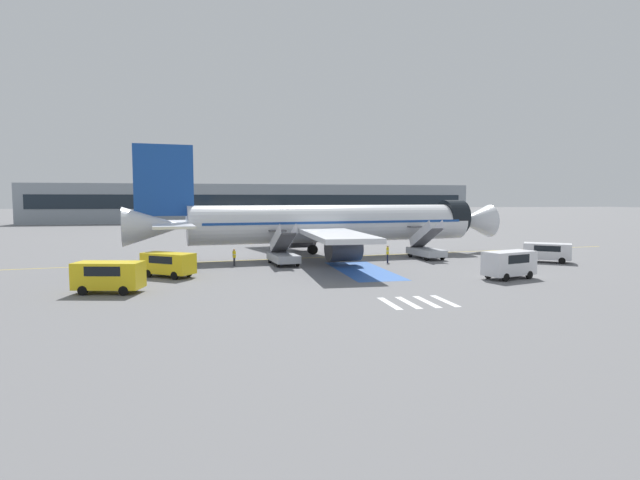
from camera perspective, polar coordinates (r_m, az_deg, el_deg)
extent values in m
plane|color=slate|center=(54.12, 3.55, -1.97)|extent=(600.00, 600.00, 0.00)
cube|color=gold|center=(54.35, 1.73, -1.93)|extent=(74.55, 9.41, 0.01)
cube|color=#2856A8|center=(44.15, 4.93, -3.48)|extent=(4.29, 12.13, 0.01)
cube|color=silver|center=(30.59, 7.95, -7.18)|extent=(0.44, 3.60, 0.01)
cube|color=silver|center=(31.00, 10.05, -7.05)|extent=(0.44, 3.60, 0.01)
cube|color=silver|center=(31.46, 12.10, -6.91)|extent=(0.44, 3.60, 0.01)
cube|color=silver|center=(31.95, 14.08, -6.77)|extent=(0.44, 3.60, 0.01)
cylinder|color=silver|center=(54.06, 1.74, 1.91)|extent=(31.35, 7.76, 3.98)
cone|color=silver|center=(62.49, 17.17, 2.08)|extent=(4.82, 4.41, 3.90)
cone|color=silver|center=(50.67, -18.32, 1.48)|extent=(6.39, 4.52, 3.82)
cylinder|color=black|center=(60.77, 14.90, 2.53)|extent=(2.86, 4.28, 4.02)
cube|color=#19479E|center=(54.05, 1.74, 2.12)|extent=(28.89, 7.54, 0.24)
cube|color=silver|center=(60.94, -3.71, 1.65)|extent=(8.66, 16.30, 0.44)
cylinder|color=#38383D|center=(60.25, -2.13, 0.25)|extent=(3.37, 2.75, 2.39)
cube|color=silver|center=(45.34, 1.65, 0.61)|extent=(5.03, 15.67, 0.44)
cylinder|color=#38383D|center=(47.09, 2.72, -1.00)|extent=(3.37, 2.75, 2.39)
cube|color=#19479E|center=(50.64, -17.43, 6.53)|extent=(5.57, 1.04, 6.88)
cube|color=silver|center=(54.46, -16.78, 1.94)|extent=(4.33, 6.76, 0.24)
cube|color=silver|center=(46.92, -16.47, 1.53)|extent=(4.33, 6.76, 0.24)
cylinder|color=#38383D|center=(58.85, 11.71, 0.27)|extent=(0.20, 0.20, 2.82)
cylinder|color=black|center=(58.97, 11.69, -1.09)|extent=(0.87, 0.38, 0.84)
cylinder|color=#38383D|center=(56.57, -0.86, 0.16)|extent=(0.24, 0.24, 2.50)
cylinder|color=black|center=(56.68, -0.86, -1.10)|extent=(1.17, 0.73, 1.10)
cylinder|color=#38383D|center=(50.75, 1.28, -0.36)|extent=(0.24, 0.24, 2.50)
cylinder|color=black|center=(50.87, 1.28, -1.76)|extent=(1.17, 0.73, 1.10)
cube|color=#ADB2BA|center=(53.83, 12.02, -1.35)|extent=(2.77, 5.03, 0.70)
cylinder|color=black|center=(54.86, 10.28, -1.58)|extent=(0.30, 0.72, 0.70)
cylinder|color=black|center=(55.78, 11.96, -1.50)|extent=(0.30, 0.72, 0.70)
cylinder|color=black|center=(51.96, 12.07, -1.95)|extent=(0.30, 0.72, 0.70)
cylinder|color=black|center=(52.94, 13.81, -1.86)|extent=(0.30, 0.72, 0.70)
cube|color=#4C4C51|center=(53.70, 12.05, 0.19)|extent=(1.93, 4.30, 2.34)
cube|color=#4C4C51|center=(55.60, 10.87, 1.49)|extent=(1.77, 1.29, 0.12)
cube|color=silver|center=(53.28, 11.34, 0.68)|extent=(0.62, 4.50, 3.03)
cube|color=silver|center=(54.07, 12.76, 0.71)|extent=(0.62, 4.50, 3.03)
cube|color=#ADB2BA|center=(47.84, -4.22, -2.01)|extent=(2.77, 5.03, 0.70)
cylinder|color=black|center=(49.28, -5.76, -2.23)|extent=(0.30, 0.72, 0.70)
cylinder|color=black|center=(49.73, -3.66, -2.15)|extent=(0.30, 0.72, 0.70)
cylinder|color=black|center=(46.03, -4.83, -2.71)|extent=(0.30, 0.72, 0.70)
cylinder|color=black|center=(46.51, -2.59, -2.62)|extent=(0.30, 0.72, 0.70)
cube|color=#4C4C51|center=(47.69, -4.23, -0.35)|extent=(1.93, 4.30, 2.22)
cube|color=#4C4C51|center=(49.82, -4.90, 1.06)|extent=(1.77, 1.29, 0.12)
cube|color=silver|center=(47.47, -5.14, 0.19)|extent=(0.61, 4.48, 2.92)
cube|color=silver|center=(47.85, -3.34, 0.24)|extent=(0.61, 4.48, 2.92)
cube|color=#38383D|center=(76.43, -7.72, 0.54)|extent=(9.13, 3.16, 0.60)
cube|color=silver|center=(77.14, -4.50, 0.98)|extent=(2.16, 2.52, 1.60)
cube|color=black|center=(77.32, -3.77, 1.23)|extent=(0.19, 2.00, 0.70)
cylinder|color=#B7BCC4|center=(76.28, -8.03, 1.63)|extent=(6.33, 2.78, 2.33)
cylinder|color=gold|center=(76.28, -8.03, 1.63)|extent=(0.52, 2.39, 2.38)
cylinder|color=black|center=(78.28, -4.95, 0.44)|extent=(0.98, 0.35, 0.96)
cylinder|color=black|center=(75.95, -4.61, 0.31)|extent=(0.98, 0.35, 0.96)
cylinder|color=black|center=(77.56, -8.20, 0.37)|extent=(0.98, 0.35, 0.96)
cylinder|color=black|center=(75.21, -7.96, 0.24)|extent=(0.98, 0.35, 0.96)
cylinder|color=black|center=(77.26, -10.03, 0.33)|extent=(0.98, 0.35, 0.96)
cylinder|color=black|center=(74.91, -9.85, 0.20)|extent=(0.98, 0.35, 0.96)
cube|color=silver|center=(42.06, 20.80, -2.47)|extent=(4.63, 3.02, 1.86)
cube|color=black|center=(42.02, 20.82, -1.92)|extent=(2.80, 2.49, 0.67)
cylinder|color=black|center=(40.64, 20.45, -4.03)|extent=(0.67, 0.38, 0.64)
cylinder|color=black|center=(41.76, 18.68, -3.75)|extent=(0.67, 0.38, 0.64)
cylinder|color=black|center=(42.66, 22.80, -3.70)|extent=(0.67, 0.38, 0.64)
cylinder|color=black|center=(43.73, 21.05, -3.44)|extent=(0.67, 0.38, 0.64)
cube|color=yellow|center=(41.95, -16.95, -2.54)|extent=(4.53, 3.96, 1.63)
cube|color=black|center=(41.90, -16.96, -2.05)|extent=(2.98, 2.87, 0.59)
cylinder|color=black|center=(42.33, -19.02, -3.65)|extent=(0.64, 0.54, 0.64)
cylinder|color=black|center=(43.54, -17.53, -3.38)|extent=(0.64, 0.54, 0.64)
cylinder|color=black|center=(40.57, -16.28, -3.93)|extent=(0.64, 0.54, 0.64)
cylinder|color=black|center=(41.84, -14.80, -3.64)|extent=(0.64, 0.54, 0.64)
cube|color=silver|center=(54.51, 24.53, -1.17)|extent=(4.69, 4.22, 1.57)
cube|color=black|center=(54.48, 24.54, -0.81)|extent=(3.14, 3.07, 0.57)
cylinder|color=black|center=(55.52, 25.91, -1.93)|extent=(0.63, 0.54, 0.64)
cylinder|color=black|center=(53.67, 25.92, -2.15)|extent=(0.63, 0.54, 0.64)
cylinder|color=black|center=(55.55, 23.13, -1.83)|extent=(0.63, 0.54, 0.64)
cylinder|color=black|center=(53.70, 23.05, -2.04)|extent=(0.63, 0.54, 0.64)
cube|color=yellow|center=(36.24, -22.99, -3.72)|extent=(4.68, 2.86, 1.77)
cube|color=black|center=(36.19, -23.01, -3.11)|extent=(2.78, 2.45, 0.64)
cylinder|color=black|center=(36.18, -25.48, -5.24)|extent=(0.67, 0.34, 0.64)
cylinder|color=black|center=(37.74, -24.26, -4.80)|extent=(0.67, 0.34, 0.64)
cylinder|color=black|center=(35.04, -21.52, -5.42)|extent=(0.67, 0.34, 0.64)
cylinder|color=black|center=(36.65, -20.44, -4.95)|extent=(0.67, 0.34, 0.64)
cylinder|color=#2D2D33|center=(47.36, -9.75, -2.50)|extent=(0.14, 0.14, 0.80)
cylinder|color=#2D2D33|center=(47.52, -9.80, -2.47)|extent=(0.14, 0.14, 0.80)
cube|color=yellow|center=(47.36, -9.78, -1.63)|extent=(0.30, 0.46, 0.63)
cube|color=silver|center=(47.36, -9.78, -1.63)|extent=(0.31, 0.47, 0.06)
sphere|color=tan|center=(47.31, -9.79, -1.12)|extent=(0.22, 0.22, 0.22)
cylinder|color=#191E38|center=(49.74, 7.73, -2.10)|extent=(0.14, 0.14, 0.85)
cylinder|color=#191E38|center=(49.58, 7.72, -2.12)|extent=(0.14, 0.14, 0.85)
cube|color=yellow|center=(49.58, 7.74, -1.24)|extent=(0.37, 0.47, 0.67)
cube|color=silver|center=(49.58, 7.74, -1.24)|extent=(0.39, 0.49, 0.06)
sphere|color=beige|center=(49.53, 7.74, -0.72)|extent=(0.23, 0.23, 0.23)
cylinder|color=#2D2D33|center=(51.53, 3.07, -1.82)|extent=(0.14, 0.14, 0.86)
cylinder|color=#2D2D33|center=(51.57, 3.25, -1.81)|extent=(0.14, 0.14, 0.86)
cube|color=yellow|center=(51.47, 3.16, -0.96)|extent=(0.42, 0.22, 0.68)
cube|color=silver|center=(51.47, 3.16, -0.96)|extent=(0.43, 0.23, 0.06)
sphere|color=#9E704C|center=(51.43, 3.17, -0.45)|extent=(0.23, 0.23, 0.23)
cube|color=#89939E|center=(138.57, -7.12, 4.18)|extent=(118.12, 12.00, 10.20)
cube|color=#19232D|center=(132.53, -6.91, 4.39)|extent=(113.40, 0.10, 3.57)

